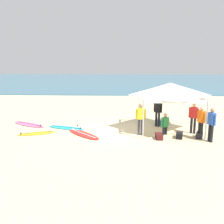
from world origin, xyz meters
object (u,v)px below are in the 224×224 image
Objects in this scene: surfboard_white at (91,126)px; person_yellow at (141,117)px; gear_bag_near_tent at (199,135)px; person_green at (165,123)px; surfboard_cyan at (66,128)px; gear_bag_by_pole at (159,136)px; surfboard_pink at (29,124)px; person_black at (158,111)px; person_orange at (201,120)px; canopy_tent at (170,89)px; gear_bag_on_sand at (179,135)px; surfboard_yellow at (37,133)px; person_red at (194,116)px; surfboard_red at (83,134)px; cooler_box at (161,122)px; person_blue at (211,123)px.

person_yellow reaches higher than surfboard_white.
person_green is at bearing 164.32° from gear_bag_near_tent.
surfboard_cyan is 4.03× the size of gear_bag_by_pole.
surfboard_pink is 1.49× the size of person_black.
surfboard_white is 6.25m from gear_bag_near_tent.
person_yellow is at bearing 169.48° from person_orange.
gear_bag_on_sand is at bearing -77.52° from canopy_tent.
canopy_tent is at bearing 29.27° from person_yellow.
surfboard_yellow is 7.17m from person_black.
canopy_tent reaches higher than gear_bag_by_pole.
person_red reaches higher than gear_bag_by_pole.
canopy_tent is at bearing 132.16° from person_orange.
canopy_tent is at bearing -57.97° from person_black.
gear_bag_by_pole is (4.01, -0.58, 0.10)m from surfboard_red.
gear_bag_by_pole reaches higher than surfboard_cyan.
cooler_box is at bearing 9.07° from surfboard_cyan.
cooler_box is (0.28, 0.30, -0.79)m from person_black.
person_black is (-1.88, 2.33, 0.00)m from person_orange.
surfboard_cyan is at bearing 40.56° from surfboard_yellow.
gear_bag_by_pole reaches higher than surfboard_red.
person_black is 1.43× the size of person_green.
person_blue is at bearing -21.93° from surfboard_white.
person_yellow is 2.85× the size of gear_bag_on_sand.
surfboard_yellow is 8.70m from person_red.
surfboard_yellow is 7.72m from gear_bag_on_sand.
person_yellow is 2.11m from person_black.
canopy_tent is 1.94× the size of person_yellow.
gear_bag_near_tent is 1.06m from gear_bag_on_sand.
canopy_tent is at bearing 135.63° from gear_bag_near_tent.
person_yellow is (3.10, 0.11, 0.95)m from surfboard_red.
person_orange reaches higher than gear_bag_by_pole.
surfboard_red is 4.75m from person_black.
gear_bag_near_tent and gear_bag_by_pole have the same top height.
canopy_tent is 2.77× the size of person_green.
gear_bag_near_tent is (0.02, 0.16, -0.85)m from person_orange.
person_black is at bearing -132.70° from cooler_box.
gear_bag_on_sand is (1.08, 0.19, 0.00)m from gear_bag_by_pole.
surfboard_cyan is at bearing 168.06° from gear_bag_near_tent.
canopy_tent is at bearing 7.61° from surfboard_yellow.
canopy_tent is at bearing 12.34° from surfboard_red.
gear_bag_by_pole is at bearing -5.52° from surfboard_yellow.
person_orange is 2.85× the size of gear_bag_on_sand.
person_blue reaches higher than gear_bag_on_sand.
person_black is 1.73m from person_green.
person_yellow is at bearing -14.93° from surfboard_cyan.
canopy_tent is at bearing 131.00° from person_blue.
canopy_tent is at bearing -2.01° from surfboard_cyan.
canopy_tent is 1.94× the size of person_orange.
person_blue reaches higher than cooler_box.
person_orange is (5.93, -2.06, 0.95)m from surfboard_white.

